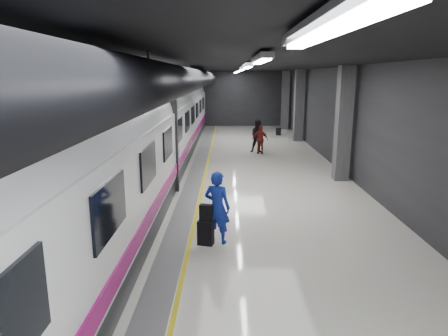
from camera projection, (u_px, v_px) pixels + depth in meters
ground at (228, 193)px, 14.23m from camera, size 40.00×40.00×0.00m
platform_hall at (220, 92)px, 14.37m from camera, size 10.02×40.02×4.51m
train at (134, 136)px, 13.79m from camera, size 3.05×38.00×4.05m
traveler_main at (217, 207)px, 9.85m from camera, size 0.78×0.65×1.84m
suitcase_main at (206, 233)px, 9.85m from camera, size 0.43×0.33×0.62m
shoulder_bag at (206, 213)px, 9.72m from camera, size 0.35×0.24×0.42m
traveler_far_a at (258, 136)px, 21.71m from camera, size 0.89×0.70×1.80m
traveler_far_b at (260, 139)px, 21.51m from camera, size 0.93×0.49×1.51m
suitcase_far at (278, 132)px, 28.29m from camera, size 0.39×0.30×0.51m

